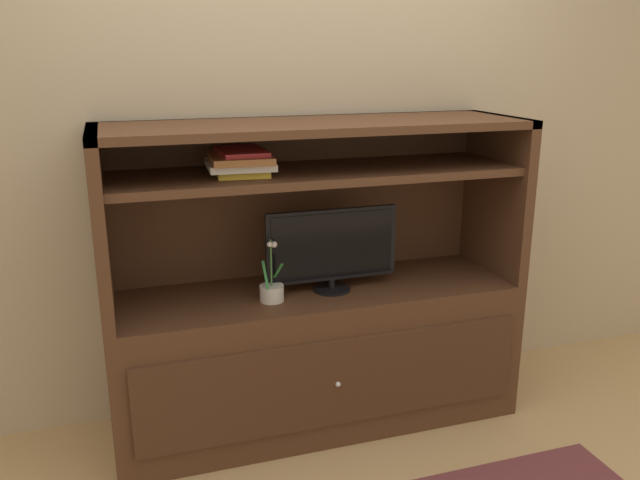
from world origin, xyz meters
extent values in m
plane|color=tan|center=(0.00, 0.00, 0.00)|extent=(8.00, 8.00, 0.00)
cube|color=tan|center=(0.00, 0.75, 1.40)|extent=(6.00, 0.10, 2.80)
cube|color=#4C2D1C|center=(0.00, 0.40, 0.34)|extent=(1.89, 0.56, 0.67)
cube|color=#462A19|center=(0.00, 0.11, 0.34)|extent=(1.74, 0.02, 0.40)
sphere|color=silver|center=(0.00, 0.09, 0.34)|extent=(0.02, 0.02, 0.02)
cube|color=#4C2D1C|center=(-0.92, 0.40, 1.06)|extent=(0.05, 0.56, 0.77)
cube|color=#4C2D1C|center=(0.92, 0.40, 1.06)|extent=(0.05, 0.56, 0.77)
cube|color=#4C2D1C|center=(0.00, 0.67, 1.06)|extent=(1.89, 0.02, 0.77)
cube|color=#4C2D1C|center=(0.00, 0.40, 1.42)|extent=(1.89, 0.56, 0.04)
cube|color=#4C2D1C|center=(0.00, 0.40, 1.21)|extent=(1.79, 0.51, 0.04)
cylinder|color=black|center=(0.06, 0.36, 0.68)|extent=(0.17, 0.17, 0.01)
cylinder|color=black|center=(0.06, 0.36, 0.70)|extent=(0.03, 0.03, 0.04)
cube|color=black|center=(0.06, 0.36, 0.89)|extent=(0.61, 0.02, 0.33)
cube|color=black|center=(0.06, 0.35, 0.89)|extent=(0.57, 0.00, 0.30)
cylinder|color=beige|center=(-0.23, 0.32, 0.71)|extent=(0.11, 0.11, 0.07)
cylinder|color=#3D6B33|center=(-0.23, 0.32, 0.85)|extent=(0.01, 0.01, 0.21)
cube|color=#2D7A38|center=(-0.21, 0.33, 0.79)|extent=(0.04, 0.11, 0.13)
cube|color=#2D7A38|center=(-0.26, 0.32, 0.79)|extent=(0.01, 0.09, 0.10)
sphere|color=silver|center=(-0.24, 0.31, 0.94)|extent=(0.02, 0.02, 0.02)
sphere|color=silver|center=(-0.22, 0.33, 0.93)|extent=(0.03, 0.03, 0.03)
cube|color=gold|center=(-0.33, 0.39, 1.25)|extent=(0.24, 0.27, 0.03)
cube|color=silver|center=(-0.34, 0.39, 1.28)|extent=(0.29, 0.30, 0.03)
cube|color=#A56638|center=(-0.34, 0.39, 1.30)|extent=(0.27, 0.35, 0.03)
cube|color=red|center=(-0.33, 0.40, 1.33)|extent=(0.19, 0.29, 0.02)
camera|label=1|loc=(-0.86, -2.29, 1.74)|focal=36.41mm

